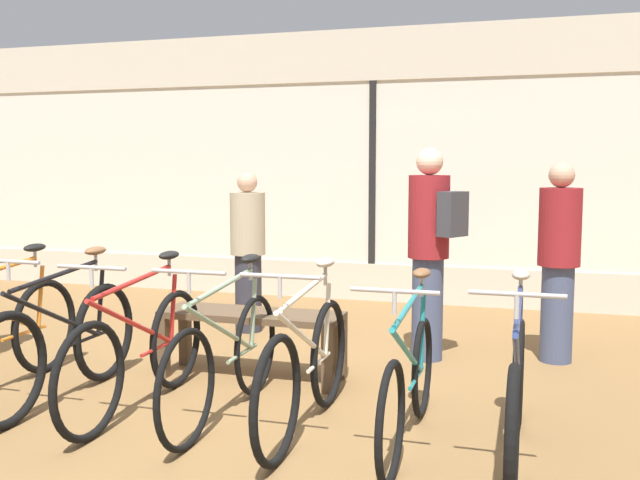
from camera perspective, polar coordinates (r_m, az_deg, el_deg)
ground_plane at (r=4.82m, az=-7.09°, el=-13.75°), size 24.00×24.00×0.00m
shop_back_wall at (r=8.47m, az=4.26°, el=6.11°), size 12.00×0.08×3.20m
bicycle_left at (r=5.25m, az=-20.00°, el=-7.88°), size 0.46×1.79×1.05m
bicycle_center_left at (r=4.93m, az=-14.32°, el=-8.66°), size 0.46×1.78×1.04m
bicycle_center at (r=4.68m, az=-7.55°, el=-9.28°), size 0.46×1.76×1.04m
bicycle_center_right at (r=4.41m, az=-1.11°, el=-10.17°), size 0.46×1.73×1.04m
bicycle_right at (r=4.25m, az=7.15°, el=-11.20°), size 0.46×1.68×1.00m
bicycle_far_right at (r=4.19m, az=15.41°, el=-11.65°), size 0.46×1.72×1.02m
display_bench at (r=5.49m, az=-5.50°, el=-6.71°), size 1.40×0.44×0.52m
customer_near_rack at (r=6.97m, az=-5.82°, el=-0.50°), size 0.50×0.56×1.56m
customer_by_window at (r=6.16m, az=18.56°, el=-1.40°), size 0.39×0.39×1.65m
customer_mid_floor at (r=5.96m, az=8.80°, el=-0.52°), size 0.56×0.49×1.77m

